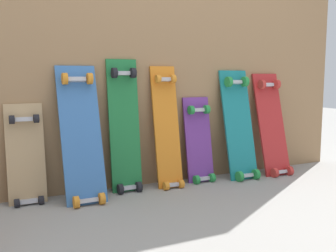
{
  "coord_description": "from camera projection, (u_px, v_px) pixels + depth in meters",
  "views": [
    {
      "loc": [
        -1.09,
        -2.31,
        0.72
      ],
      "look_at": [
        0.0,
        -0.07,
        0.4
      ],
      "focal_mm": 41.76,
      "sensor_mm": 36.0,
      "label": 1
    }
  ],
  "objects": [
    {
      "name": "skateboard_green",
      "position": [
        125.0,
        131.0,
        2.45
      ],
      "size": [
        0.2,
        0.17,
        0.89
      ],
      "color": "#1E7238",
      "rests_on": "ground"
    },
    {
      "name": "ground_plane",
      "position": [
        163.0,
        184.0,
        2.63
      ],
      "size": [
        12.0,
        12.0,
        0.0
      ],
      "primitive_type": "plane",
      "color": "gray"
    },
    {
      "name": "skateboard_blue",
      "position": [
        82.0,
        139.0,
        2.26
      ],
      "size": [
        0.23,
        0.31,
        0.85
      ],
      "color": "#386BAD",
      "rests_on": "ground"
    },
    {
      "name": "skateboard_red",
      "position": [
        272.0,
        128.0,
        2.89
      ],
      "size": [
        0.22,
        0.27,
        0.8
      ],
      "color": "#B22626",
      "rests_on": "ground"
    },
    {
      "name": "skateboard_natural",
      "position": [
        26.0,
        160.0,
        2.21
      ],
      "size": [
        0.21,
        0.15,
        0.64
      ],
      "color": "tan",
      "rests_on": "ground"
    },
    {
      "name": "skateboard_purple",
      "position": [
        199.0,
        144.0,
        2.69
      ],
      "size": [
        0.2,
        0.18,
        0.64
      ],
      "color": "#6B338C",
      "rests_on": "ground"
    },
    {
      "name": "skateboard_orange",
      "position": [
        167.0,
        132.0,
        2.55
      ],
      "size": [
        0.17,
        0.21,
        0.85
      ],
      "color": "orange",
      "rests_on": "ground"
    },
    {
      "name": "plywood_wall_panel",
      "position": [
        159.0,
        63.0,
        2.59
      ],
      "size": [
        2.99,
        0.04,
        1.61
      ],
      "primitive_type": "cube",
      "color": "#99724C",
      "rests_on": "ground"
    },
    {
      "name": "skateboard_teal",
      "position": [
        239.0,
        129.0,
        2.77
      ],
      "size": [
        0.23,
        0.26,
        0.82
      ],
      "color": "#197A7F",
      "rests_on": "ground"
    }
  ]
}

